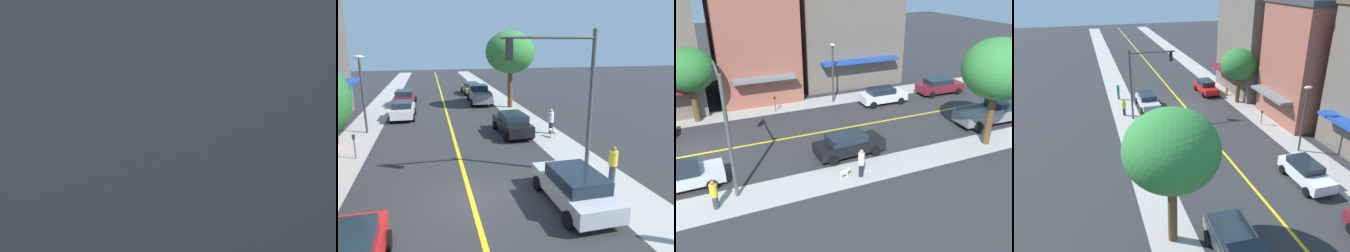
% 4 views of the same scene
% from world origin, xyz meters
% --- Properties ---
extents(ground_plane, '(140.00, 140.00, 0.00)m').
position_xyz_m(ground_plane, '(0.00, 0.00, 0.00)').
color(ground_plane, '#2D2D30').
extents(sidewalk_right, '(2.63, 126.00, 0.01)m').
position_xyz_m(sidewalk_right, '(6.41, 0.00, 0.00)').
color(sidewalk_right, '#ADA8A0').
rests_on(sidewalk_right, ground).
extents(road_centerline_stripe, '(0.20, 126.00, 0.00)m').
position_xyz_m(road_centerline_stripe, '(0.00, 0.00, 0.00)').
color(road_centerline_stripe, yellow).
rests_on(road_centerline_stripe, ground).
extents(corner_shop_building, '(9.61, 11.04, 11.66)m').
position_xyz_m(corner_shop_building, '(-12.72, 15.69, 5.84)').
color(corner_shop_building, '#665B51').
rests_on(corner_shop_building, ground).
extents(street_tree_right_corner, '(4.80, 4.80, 7.49)m').
position_xyz_m(street_tree_right_corner, '(6.42, 18.67, 5.41)').
color(street_tree_right_corner, brown).
rests_on(street_tree_right_corner, ground).
extents(parking_meter, '(0.12, 0.18, 1.40)m').
position_xyz_m(parking_meter, '(-5.63, 6.24, 0.92)').
color(parking_meter, '#4C4C51').
rests_on(parking_meter, ground).
extents(traffic_light_mast, '(4.45, 0.32, 6.87)m').
position_xyz_m(traffic_light_mast, '(4.65, 1.41, 4.55)').
color(traffic_light_mast, '#474C47').
rests_on(traffic_light_mast, ground).
extents(street_lamp, '(0.70, 0.36, 5.47)m').
position_xyz_m(street_lamp, '(-5.98, 11.85, 3.46)').
color(street_lamp, '#38383D').
rests_on(street_lamp, ground).
extents(silver_sedan_right_curb, '(2.13, 4.70, 1.47)m').
position_xyz_m(silver_sedan_right_curb, '(3.88, -1.41, 0.78)').
color(silver_sedan_right_curb, '#B7BABF').
rests_on(silver_sedan_right_curb, ground).
extents(black_sedan_right_curb, '(2.10, 4.69, 1.57)m').
position_xyz_m(black_sedan_right_curb, '(4.09, 8.93, 0.82)').
color(black_sedan_right_curb, black).
rests_on(black_sedan_right_curb, ground).
extents(white_sedan_left_curb, '(2.00, 4.35, 1.51)m').
position_xyz_m(white_sedan_left_curb, '(-3.72, 15.89, 0.80)').
color(white_sedan_left_curb, silver).
rests_on(white_sedan_left_curb, ground).
extents(pedestrian_white_shirt, '(0.38, 0.38, 1.79)m').
position_xyz_m(pedestrian_white_shirt, '(6.83, 8.52, 0.94)').
color(pedestrian_white_shirt, black).
rests_on(pedestrian_white_shirt, ground).
extents(pedestrian_teal_shirt, '(0.33, 0.33, 1.74)m').
position_xyz_m(pedestrian_teal_shirt, '(6.59, -4.82, 0.93)').
color(pedestrian_teal_shirt, brown).
rests_on(pedestrian_teal_shirt, ground).
extents(pedestrian_yellow_shirt, '(0.40, 0.40, 1.68)m').
position_xyz_m(pedestrian_yellow_shirt, '(6.61, 0.26, 0.88)').
color(pedestrian_yellow_shirt, '#33384C').
rests_on(pedestrian_yellow_shirt, ground).
extents(small_dog, '(0.46, 0.79, 0.59)m').
position_xyz_m(small_dog, '(6.61, 7.57, 0.39)').
color(small_dog, silver).
rests_on(small_dog, ground).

